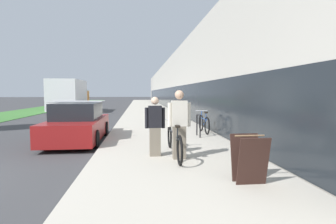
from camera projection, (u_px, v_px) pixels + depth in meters
sidewalk_slab at (148, 110)px, 26.21m from camera, size 4.34×70.00×0.14m
storefront_facade at (200, 86)px, 34.74m from camera, size 10.01×70.00×5.42m
lawn_strip at (44, 109)px, 28.92m from camera, size 4.32×70.00×0.03m
tandem_bicycle at (174, 141)px, 6.98m from camera, size 0.52×2.69×0.89m
person_rider at (179, 124)px, 6.61m from camera, size 0.59×0.23×1.74m
person_bystander at (155, 126)px, 6.91m from camera, size 0.53×0.21×1.57m
bike_rack_hoop at (199, 123)px, 10.00m from camera, size 0.05×0.60×0.84m
cruiser_bike_nearest at (204, 124)px, 10.96m from camera, size 0.52×1.73×0.91m
sandwich_board_sign at (249, 159)px, 4.85m from camera, size 0.56×0.56×0.90m
parked_sedan_curbside at (78, 124)px, 9.68m from camera, size 1.87×4.18×1.51m
moving_truck at (69, 96)px, 24.55m from camera, size 2.57×6.63×2.98m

